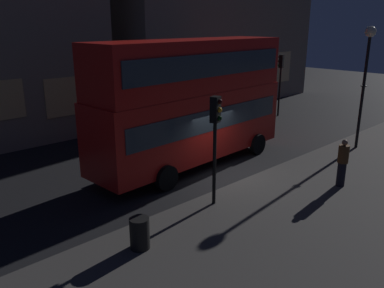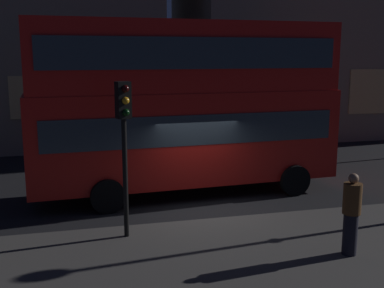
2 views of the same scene
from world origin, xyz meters
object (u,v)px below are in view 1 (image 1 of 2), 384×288
Objects in this scene: double_decker_bus at (192,98)px; litter_bin at (140,233)px; street_lamp at (367,62)px; pedestrian at (343,162)px; traffic_light_near_kerb at (216,128)px; traffic_light_far_side at (280,72)px.

double_decker_bus is 7.53m from litter_bin.
double_decker_bus is 1.70× the size of street_lamp.
double_decker_bus is 6.56m from pedestrian.
street_lamp is 6.37m from pedestrian.
traffic_light_near_kerb is at bearing 8.64° from litter_bin.
traffic_light_far_side is at bearing 63.75° from street_lamp.
street_lamp is at bearing 0.42° from litter_bin.
litter_bin is at bearing 8.02° from traffic_light_far_side.
street_lamp reaches higher than traffic_light_far_side.
traffic_light_far_side reaches higher than litter_bin.
street_lamp is 3.18× the size of pedestrian.
street_lamp is 6.48× the size of litter_bin.
double_decker_bus is 2.42× the size of traffic_light_far_side.
street_lamp is (-3.52, -7.14, 1.40)m from traffic_light_far_side.
street_lamp reaches higher than double_decker_bus.
traffic_light_near_kerb is 9.92m from street_lamp.
pedestrian is (-8.68, -8.92, -1.88)m from traffic_light_far_side.
traffic_light_near_kerb reaches higher than litter_bin.
pedestrian is 8.33m from litter_bin.
traffic_light_near_kerb is at bearing 11.48° from traffic_light_far_side.
traffic_light_far_side is 0.70× the size of street_lamp.
pedestrian is at bearing -160.92° from street_lamp.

